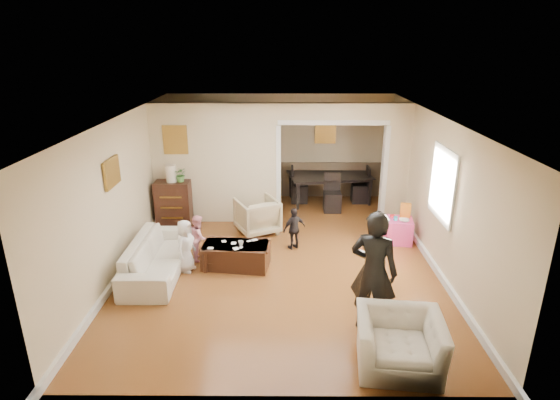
{
  "coord_description": "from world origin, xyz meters",
  "views": [
    {
      "loc": [
        0.05,
        -7.57,
        3.81
      ],
      "look_at": [
        0.0,
        0.2,
        1.05
      ],
      "focal_mm": 28.89,
      "sensor_mm": 36.0,
      "label": 1
    }
  ],
  "objects_px": {
    "sofa": "(158,256)",
    "table_lamp": "(171,173)",
    "dresser": "(174,204)",
    "child_kneel_a": "(185,246)",
    "coffee_cup": "(241,243)",
    "child_kneel_b": "(199,237)",
    "dining_table": "(330,188)",
    "play_table": "(399,231)",
    "coffee_table": "(236,255)",
    "child_toddler": "(294,229)",
    "adult_person": "(374,272)",
    "armchair_back": "(257,216)",
    "cyan_cup": "(396,218)",
    "armchair_front": "(399,342)"
  },
  "relations": [
    {
      "from": "dresser",
      "to": "child_kneel_b",
      "type": "distance_m",
      "value": 1.74
    },
    {
      "from": "sofa",
      "to": "child_kneel_a",
      "type": "height_order",
      "value": "child_kneel_a"
    },
    {
      "from": "coffee_cup",
      "to": "child_toddler",
      "type": "distance_m",
      "value": 1.24
    },
    {
      "from": "armchair_front",
      "to": "coffee_cup",
      "type": "height_order",
      "value": "armchair_front"
    },
    {
      "from": "adult_person",
      "to": "child_kneel_b",
      "type": "bearing_deg",
      "value": -12.76
    },
    {
      "from": "armchair_back",
      "to": "child_kneel_b",
      "type": "relative_size",
      "value": 0.95
    },
    {
      "from": "sofa",
      "to": "cyan_cup",
      "type": "height_order",
      "value": "sofa"
    },
    {
      "from": "sofa",
      "to": "table_lamp",
      "type": "height_order",
      "value": "table_lamp"
    },
    {
      "from": "dresser",
      "to": "cyan_cup",
      "type": "height_order",
      "value": "dresser"
    },
    {
      "from": "cyan_cup",
      "to": "adult_person",
      "type": "distance_m",
      "value": 3.01
    },
    {
      "from": "table_lamp",
      "to": "coffee_table",
      "type": "distance_m",
      "value": 2.57
    },
    {
      "from": "child_kneel_a",
      "to": "coffee_table",
      "type": "bearing_deg",
      "value": -61.89
    },
    {
      "from": "child_kneel_a",
      "to": "coffee_cup",
      "type": "bearing_deg",
      "value": -65.89
    },
    {
      "from": "play_table",
      "to": "child_kneel_b",
      "type": "xyz_separation_m",
      "value": [
        -3.84,
        -0.77,
        0.19
      ]
    },
    {
      "from": "child_kneel_a",
      "to": "child_toddler",
      "type": "relative_size",
      "value": 1.14
    },
    {
      "from": "dining_table",
      "to": "adult_person",
      "type": "bearing_deg",
      "value": -99.01
    },
    {
      "from": "armchair_front",
      "to": "child_kneel_a",
      "type": "relative_size",
      "value": 1.1
    },
    {
      "from": "dresser",
      "to": "play_table",
      "type": "relative_size",
      "value": 2.02
    },
    {
      "from": "play_table",
      "to": "armchair_back",
      "type": "bearing_deg",
      "value": 170.78
    },
    {
      "from": "dresser",
      "to": "child_kneel_a",
      "type": "height_order",
      "value": "dresser"
    },
    {
      "from": "table_lamp",
      "to": "sofa",
      "type": "bearing_deg",
      "value": -85.04
    },
    {
      "from": "dining_table",
      "to": "child_kneel_a",
      "type": "height_order",
      "value": "child_kneel_a"
    },
    {
      "from": "coffee_table",
      "to": "dining_table",
      "type": "height_order",
      "value": "dining_table"
    },
    {
      "from": "sofa",
      "to": "dresser",
      "type": "xyz_separation_m",
      "value": [
        -0.18,
        2.07,
        0.2
      ]
    },
    {
      "from": "coffee_table",
      "to": "adult_person",
      "type": "distance_m",
      "value": 2.81
    },
    {
      "from": "child_toddler",
      "to": "dining_table",
      "type": "bearing_deg",
      "value": -141.32
    },
    {
      "from": "coffee_table",
      "to": "child_kneel_b",
      "type": "xyz_separation_m",
      "value": [
        -0.7,
        0.3,
        0.21
      ]
    },
    {
      "from": "armchair_front",
      "to": "adult_person",
      "type": "relative_size",
      "value": 0.59
    },
    {
      "from": "dresser",
      "to": "child_toddler",
      "type": "xyz_separation_m",
      "value": [
        2.55,
        -1.09,
        -0.09
      ]
    },
    {
      "from": "coffee_cup",
      "to": "child_toddler",
      "type": "bearing_deg",
      "value": 40.1
    },
    {
      "from": "armchair_front",
      "to": "child_kneel_b",
      "type": "bearing_deg",
      "value": 142.16
    },
    {
      "from": "dining_table",
      "to": "child_kneel_a",
      "type": "distance_m",
      "value": 4.57
    },
    {
      "from": "table_lamp",
      "to": "coffee_cup",
      "type": "xyz_separation_m",
      "value": [
        1.6,
        -1.89,
        -0.72
      ]
    },
    {
      "from": "coffee_cup",
      "to": "play_table",
      "type": "xyz_separation_m",
      "value": [
        3.04,
        1.12,
        -0.23
      ]
    },
    {
      "from": "play_table",
      "to": "sofa",
      "type": "bearing_deg",
      "value": -163.9
    },
    {
      "from": "dresser",
      "to": "table_lamp",
      "type": "height_order",
      "value": "table_lamp"
    },
    {
      "from": "child_kneel_a",
      "to": "child_kneel_b",
      "type": "bearing_deg",
      "value": -0.33
    },
    {
      "from": "dining_table",
      "to": "child_toddler",
      "type": "bearing_deg",
      "value": -119.05
    },
    {
      "from": "child_kneel_b",
      "to": "child_toddler",
      "type": "bearing_deg",
      "value": -87.47
    },
    {
      "from": "coffee_table",
      "to": "table_lamp",
      "type": "bearing_deg",
      "value": 129.22
    },
    {
      "from": "sofa",
      "to": "play_table",
      "type": "height_order",
      "value": "sofa"
    },
    {
      "from": "coffee_cup",
      "to": "dining_table",
      "type": "relative_size",
      "value": 0.05
    },
    {
      "from": "dresser",
      "to": "play_table",
      "type": "xyz_separation_m",
      "value": [
        4.65,
        -0.78,
        -0.26
      ]
    },
    {
      "from": "dining_table",
      "to": "play_table",
      "type": "bearing_deg",
      "value": -73.66
    },
    {
      "from": "play_table",
      "to": "child_toddler",
      "type": "height_order",
      "value": "child_toddler"
    },
    {
      "from": "dresser",
      "to": "coffee_cup",
      "type": "bearing_deg",
      "value": -49.72
    },
    {
      "from": "child_kneel_b",
      "to": "play_table",
      "type": "bearing_deg",
      "value": -90.63
    },
    {
      "from": "adult_person",
      "to": "child_kneel_b",
      "type": "distance_m",
      "value": 3.49
    },
    {
      "from": "armchair_back",
      "to": "armchair_front",
      "type": "xyz_separation_m",
      "value": [
        1.95,
        -4.11,
        -0.03
      ]
    },
    {
      "from": "coffee_table",
      "to": "sofa",
      "type": "bearing_deg",
      "value": -170.39
    }
  ]
}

